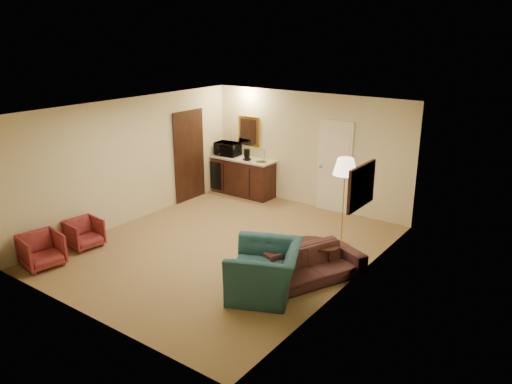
% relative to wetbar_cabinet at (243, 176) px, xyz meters
% --- Properties ---
extents(ground, '(6.00, 6.00, 0.00)m').
position_rel_wetbar_cabinet_xyz_m(ground, '(1.65, -2.72, -0.46)').
color(ground, olive).
rests_on(ground, ground).
extents(room_walls, '(5.02, 6.01, 2.61)m').
position_rel_wetbar_cabinet_xyz_m(room_walls, '(1.55, -1.95, 1.26)').
color(room_walls, beige).
rests_on(room_walls, ground).
extents(wetbar_cabinet, '(1.64, 0.58, 0.92)m').
position_rel_wetbar_cabinet_xyz_m(wetbar_cabinet, '(0.00, 0.00, 0.00)').
color(wetbar_cabinet, '#371611').
rests_on(wetbar_cabinet, ground).
extents(sofa, '(1.24, 1.88, 0.71)m').
position_rel_wetbar_cabinet_xyz_m(sofa, '(3.60, -2.93, -0.10)').
color(sofa, black).
rests_on(sofa, ground).
extents(teal_armchair, '(1.20, 1.40, 1.04)m').
position_rel_wetbar_cabinet_xyz_m(teal_armchair, '(3.24, -3.71, 0.06)').
color(teal_armchair, '#1D4848').
rests_on(teal_armchair, ground).
extents(rose_chair_near, '(0.60, 0.64, 0.60)m').
position_rel_wetbar_cabinet_xyz_m(rose_chair_near, '(-0.50, -4.26, -0.16)').
color(rose_chair_near, maroon).
rests_on(rose_chair_near, ground).
extents(rose_chair_far, '(0.69, 0.72, 0.65)m').
position_rel_wetbar_cabinet_xyz_m(rose_chair_far, '(-0.40, -5.19, -0.13)').
color(rose_chair_far, maroon).
rests_on(rose_chair_far, ground).
extents(coffee_table, '(0.87, 0.67, 0.45)m').
position_rel_wetbar_cabinet_xyz_m(coffee_table, '(3.45, -2.44, -0.24)').
color(coffee_table, black).
rests_on(coffee_table, ground).
extents(floor_lamp, '(0.45, 0.45, 1.70)m').
position_rel_wetbar_cabinet_xyz_m(floor_lamp, '(3.35, -1.32, 0.39)').
color(floor_lamp, '#B1923B').
rests_on(floor_lamp, ground).
extents(waste_bin, '(0.27, 0.27, 0.28)m').
position_rel_wetbar_cabinet_xyz_m(waste_bin, '(0.65, -0.07, -0.32)').
color(waste_bin, black).
rests_on(waste_bin, ground).
extents(microwave, '(0.61, 0.37, 0.40)m').
position_rel_wetbar_cabinet_xyz_m(microwave, '(-0.50, 0.02, 0.66)').
color(microwave, black).
rests_on(microwave, wetbar_cabinet).
extents(coffee_maker, '(0.19, 0.19, 0.27)m').
position_rel_wetbar_cabinet_xyz_m(coffee_maker, '(0.20, -0.10, 0.60)').
color(coffee_maker, black).
rests_on(coffee_maker, wetbar_cabinet).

